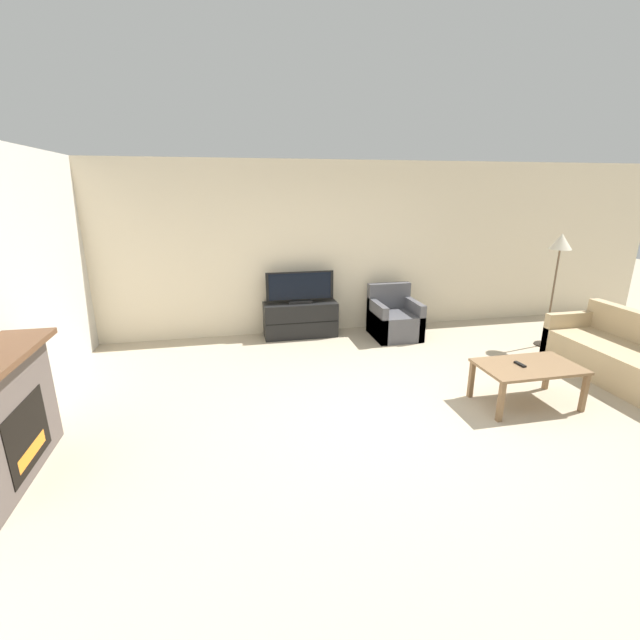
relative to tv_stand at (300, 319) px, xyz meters
The scene contains 8 objects.
ground_plane 2.80m from the tv_stand, 79.21° to the right, with size 24.00×24.00×0.00m, color tan.
wall_back 1.22m from the tv_stand, 27.38° to the left, with size 12.00×0.06×2.70m.
tv_stand is the anchor object (origin of this frame).
tv 0.51m from the tv_stand, 90.00° to the right, with size 1.06×0.18×0.50m.
armchair 1.49m from the tv_stand, 11.98° to the right, with size 0.70×0.76×0.81m.
coffee_table 3.43m from the tv_stand, 53.76° to the right, with size 1.06×0.63×0.46m.
remote 3.36m from the tv_stand, 54.87° to the right, with size 0.05×0.15×0.02m.
floor_lamp 3.92m from the tv_stand, 18.39° to the right, with size 0.31×0.31×1.67m.
Camera 1 is at (-1.57, -3.70, 2.26)m, focal length 24.00 mm.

